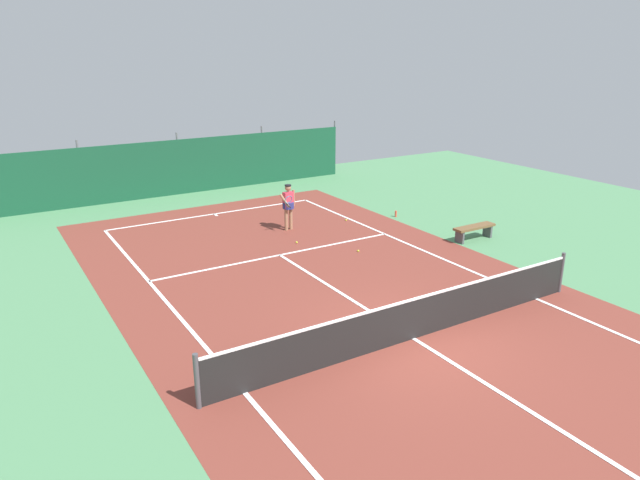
{
  "coord_description": "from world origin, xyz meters",
  "views": [
    {
      "loc": [
        -7.83,
        -8.79,
        6.19
      ],
      "look_at": [
        0.46,
        4.74,
        0.9
      ],
      "focal_mm": 32.54,
      "sensor_mm": 36.0,
      "label": 1
    }
  ],
  "objects_px": {
    "tennis_ball_near_player": "(358,251)",
    "tennis_ball_midcourt": "(346,220)",
    "tennis_net": "(414,318)",
    "parked_car": "(168,166)",
    "tennis_player": "(288,204)",
    "water_bottle": "(396,214)",
    "tennis_ball_by_sideline": "(297,242)",
    "courtside_bench": "(474,229)"
  },
  "relations": [
    {
      "from": "tennis_player",
      "to": "water_bottle",
      "type": "xyz_separation_m",
      "value": [
        4.3,
        -0.68,
        -0.84
      ]
    },
    {
      "from": "tennis_ball_near_player",
      "to": "courtside_bench",
      "type": "relative_size",
      "value": 0.04
    },
    {
      "from": "tennis_ball_midcourt",
      "to": "courtside_bench",
      "type": "relative_size",
      "value": 0.04
    },
    {
      "from": "tennis_ball_midcourt",
      "to": "parked_car",
      "type": "bearing_deg",
      "value": 110.82
    },
    {
      "from": "tennis_net",
      "to": "water_bottle",
      "type": "xyz_separation_m",
      "value": [
        5.81,
        7.92,
        -0.39
      ]
    },
    {
      "from": "parked_car",
      "to": "courtside_bench",
      "type": "distance_m",
      "value": 15.05
    },
    {
      "from": "courtside_bench",
      "to": "water_bottle",
      "type": "relative_size",
      "value": 6.67
    },
    {
      "from": "tennis_net",
      "to": "tennis_ball_by_sideline",
      "type": "xyz_separation_m",
      "value": [
        1.02,
        7.15,
        -0.48
      ]
    },
    {
      "from": "tennis_net",
      "to": "parked_car",
      "type": "relative_size",
      "value": 2.39
    },
    {
      "from": "tennis_net",
      "to": "water_bottle",
      "type": "relative_size",
      "value": 42.17
    },
    {
      "from": "tennis_net",
      "to": "tennis_ball_near_player",
      "type": "distance_m",
      "value": 5.87
    },
    {
      "from": "tennis_ball_midcourt",
      "to": "water_bottle",
      "type": "height_order",
      "value": "water_bottle"
    },
    {
      "from": "tennis_net",
      "to": "tennis_ball_midcourt",
      "type": "xyz_separation_m",
      "value": [
        3.88,
        8.46,
        -0.48
      ]
    },
    {
      "from": "tennis_net",
      "to": "tennis_ball_midcourt",
      "type": "distance_m",
      "value": 9.32
    },
    {
      "from": "tennis_ball_by_sideline",
      "to": "water_bottle",
      "type": "xyz_separation_m",
      "value": [
        4.79,
        0.77,
        0.09
      ]
    },
    {
      "from": "water_bottle",
      "to": "tennis_net",
      "type": "bearing_deg",
      "value": -126.28
    },
    {
      "from": "tennis_player",
      "to": "water_bottle",
      "type": "height_order",
      "value": "tennis_player"
    },
    {
      "from": "tennis_ball_near_player",
      "to": "tennis_ball_by_sideline",
      "type": "bearing_deg",
      "value": 125.5
    },
    {
      "from": "tennis_ball_midcourt",
      "to": "water_bottle",
      "type": "xyz_separation_m",
      "value": [
        1.93,
        -0.55,
        0.09
      ]
    },
    {
      "from": "tennis_ball_by_sideline",
      "to": "water_bottle",
      "type": "bearing_deg",
      "value": 9.09
    },
    {
      "from": "tennis_ball_near_player",
      "to": "tennis_ball_midcourt",
      "type": "xyz_separation_m",
      "value": [
        1.6,
        3.07,
        0.0
      ]
    },
    {
      "from": "tennis_player",
      "to": "tennis_ball_near_player",
      "type": "height_order",
      "value": "tennis_player"
    },
    {
      "from": "parked_car",
      "to": "courtside_bench",
      "type": "xyz_separation_m",
      "value": [
        6.1,
        -13.75,
        -0.46
      ]
    },
    {
      "from": "tennis_player",
      "to": "tennis_ball_midcourt",
      "type": "height_order",
      "value": "tennis_player"
    },
    {
      "from": "tennis_player",
      "to": "tennis_ball_near_player",
      "type": "xyz_separation_m",
      "value": [
        0.77,
        -3.21,
        -0.93
      ]
    },
    {
      "from": "tennis_ball_near_player",
      "to": "water_bottle",
      "type": "distance_m",
      "value": 4.34
    },
    {
      "from": "tennis_ball_by_sideline",
      "to": "courtside_bench",
      "type": "relative_size",
      "value": 0.04
    },
    {
      "from": "tennis_ball_midcourt",
      "to": "tennis_ball_by_sideline",
      "type": "xyz_separation_m",
      "value": [
        -2.86,
        -1.31,
        0.0
      ]
    },
    {
      "from": "tennis_net",
      "to": "tennis_player",
      "type": "bearing_deg",
      "value": 80.02
    },
    {
      "from": "tennis_net",
      "to": "tennis_ball_by_sideline",
      "type": "height_order",
      "value": "tennis_net"
    },
    {
      "from": "parked_car",
      "to": "tennis_ball_near_player",
      "type": "bearing_deg",
      "value": -81.9
    },
    {
      "from": "tennis_net",
      "to": "tennis_ball_near_player",
      "type": "relative_size",
      "value": 153.33
    },
    {
      "from": "tennis_ball_near_player",
      "to": "tennis_ball_midcourt",
      "type": "height_order",
      "value": "same"
    },
    {
      "from": "tennis_ball_by_sideline",
      "to": "parked_car",
      "type": "bearing_deg",
      "value": 94.22
    },
    {
      "from": "tennis_ball_near_player",
      "to": "tennis_ball_midcourt",
      "type": "distance_m",
      "value": 3.47
    },
    {
      "from": "tennis_ball_midcourt",
      "to": "parked_car",
      "type": "height_order",
      "value": "parked_car"
    },
    {
      "from": "tennis_ball_by_sideline",
      "to": "water_bottle",
      "type": "distance_m",
      "value": 4.85
    },
    {
      "from": "tennis_player",
      "to": "tennis_ball_midcourt",
      "type": "xyz_separation_m",
      "value": [
        2.37,
        -0.14,
        -0.93
      ]
    },
    {
      "from": "tennis_ball_near_player",
      "to": "tennis_ball_midcourt",
      "type": "relative_size",
      "value": 1.0
    },
    {
      "from": "water_bottle",
      "to": "parked_car",
      "type": "bearing_deg",
      "value": 118.78
    },
    {
      "from": "water_bottle",
      "to": "tennis_ball_midcourt",
      "type": "bearing_deg",
      "value": 164.21
    },
    {
      "from": "tennis_ball_midcourt",
      "to": "parked_car",
      "type": "distance_m",
      "value": 10.35
    }
  ]
}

